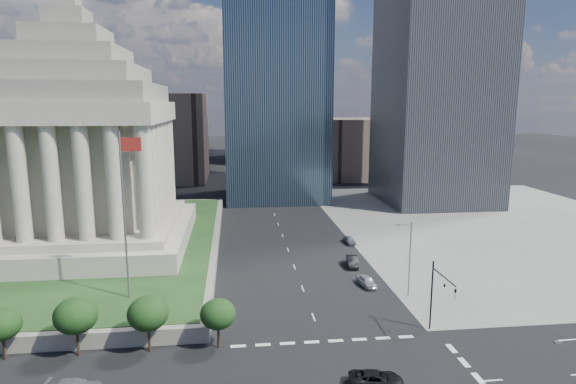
{
  "coord_description": "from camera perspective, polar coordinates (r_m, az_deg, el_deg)",
  "views": [
    {
      "loc": [
        -9.07,
        -32.83,
        25.01
      ],
      "look_at": [
        -3.51,
        16.03,
        15.95
      ],
      "focal_mm": 30.0,
      "sensor_mm": 36.0,
      "label": 1
    }
  ],
  "objects": [
    {
      "name": "building_filler_nw",
      "position": [
        164.54,
        -13.87,
        6.3
      ],
      "size": [
        24.0,
        30.0,
        28.0
      ],
      "primitive_type": "cube",
      "color": "brown",
      "rests_on": "ground"
    },
    {
      "name": "building_filler_ne",
      "position": [
        168.6,
        7.67,
        5.24
      ],
      "size": [
        20.0,
        30.0,
        20.0
      ],
      "primitive_type": "cube",
      "color": "brown",
      "rests_on": "ground"
    },
    {
      "name": "traffic_signal_ne",
      "position": [
        54.96,
        17.45,
        -11.13
      ],
      "size": [
        0.3,
        5.74,
        8.0
      ],
      "color": "black",
      "rests_on": "ground"
    },
    {
      "name": "sidewalk_ne",
      "position": [
        110.79,
        23.57,
        -3.49
      ],
      "size": [
        68.0,
        90.0,
        0.03
      ],
      "primitive_type": "cube",
      "color": "slate",
      "rests_on": "ground"
    },
    {
      "name": "parked_sedan_mid",
      "position": [
        76.4,
        7.62,
        -8.15
      ],
      "size": [
        2.25,
        4.85,
        1.54
      ],
      "primitive_type": "imported",
      "rotation": [
        0.0,
        0.0,
        -0.14
      ],
      "color": "black",
      "rests_on": "ground"
    },
    {
      "name": "parked_sedan_near",
      "position": [
        68.78,
        9.34,
        -10.4
      ],
      "size": [
        4.33,
        2.33,
        1.4
      ],
      "primitive_type": "imported",
      "rotation": [
        0.0,
        0.0,
        0.17
      ],
      "color": "#A0A3A8",
      "rests_on": "ground"
    },
    {
      "name": "ground",
      "position": [
        135.47,
        -2.54,
        -0.21
      ],
      "size": [
        500.0,
        500.0,
        0.0
      ],
      "primitive_type": "plane",
      "color": "black",
      "rests_on": "ground"
    },
    {
      "name": "war_memorial",
      "position": [
        84.66,
        -23.8,
        7.12
      ],
      "size": [
        34.0,
        34.0,
        39.0
      ],
      "primitive_type": null,
      "color": "#A29788",
      "rests_on": "plaza_lawn"
    },
    {
      "name": "plaza_lawn",
      "position": [
        93.21,
        -29.05,
        -5.29
      ],
      "size": [
        64.0,
        68.0,
        0.1
      ],
      "primitive_type": "cube",
      "color": "#1B3917",
      "rests_on": "plaza_terrace"
    },
    {
      "name": "street_lamp_north",
      "position": [
        64.96,
        14.12,
        -7.21
      ],
      "size": [
        2.13,
        0.22,
        10.0
      ],
      "color": "slate",
      "rests_on": "ground"
    },
    {
      "name": "flagpole",
      "position": [
        59.45,
        -18.75,
        -1.66
      ],
      "size": [
        2.52,
        0.24,
        20.0
      ],
      "color": "slate",
      "rests_on": "plaza_lawn"
    },
    {
      "name": "parked_sedan_far",
      "position": [
        88.25,
        7.29,
        -5.67
      ],
      "size": [
        4.0,
        1.97,
        1.31
      ],
      "primitive_type": "imported",
      "rotation": [
        0.0,
        0.0,
        0.11
      ],
      "color": "slate",
      "rests_on": "ground"
    },
    {
      "name": "plaza_terrace",
      "position": [
        93.45,
        -29.0,
        -5.86
      ],
      "size": [
        66.0,
        70.0,
        1.8
      ],
      "primitive_type": "cube",
      "color": "slate",
      "rests_on": "ground"
    },
    {
      "name": "midrise_glass",
      "position": [
        128.41,
        -1.58,
        12.66
      ],
      "size": [
        26.0,
        26.0,
        60.0
      ],
      "primitive_type": "cube",
      "color": "black",
      "rests_on": "ground"
    },
    {
      "name": "pickup_truck",
      "position": [
        46.92,
        10.39,
        -20.97
      ],
      "size": [
        2.98,
        5.2,
        1.36
      ],
      "primitive_type": "imported",
      "rotation": [
        0.0,
        0.0,
        1.42
      ],
      "color": "black",
      "rests_on": "ground"
    }
  ]
}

